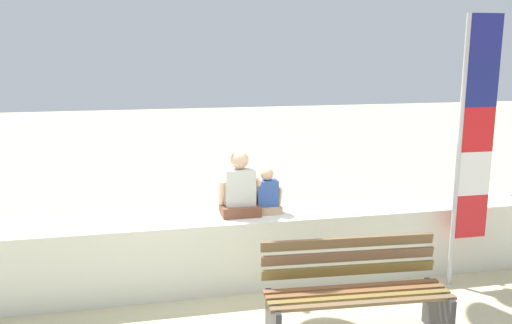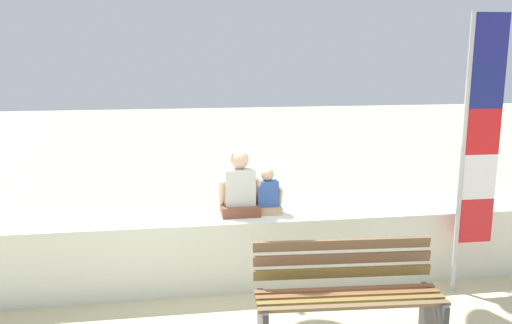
{
  "view_description": "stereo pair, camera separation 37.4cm",
  "coord_description": "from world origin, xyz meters",
  "px_view_note": "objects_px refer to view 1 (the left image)",
  "views": [
    {
      "loc": [
        -1.27,
        -4.5,
        2.6
      ],
      "look_at": [
        -0.02,
        1.19,
        1.4
      ],
      "focal_mm": 38.16,
      "sensor_mm": 36.0,
      "label": 1
    },
    {
      "loc": [
        -0.9,
        -4.57,
        2.6
      ],
      "look_at": [
        -0.02,
        1.19,
        1.4
      ],
      "focal_mm": 38.16,
      "sensor_mm": 36.0,
      "label": 2
    }
  ],
  "objects_px": {
    "park_bench": "(355,294)",
    "person_child": "(267,195)",
    "person_adult": "(240,190)",
    "flag_banner": "(472,138)"
  },
  "relations": [
    {
      "from": "park_bench",
      "to": "person_child",
      "type": "relative_size",
      "value": 3.27
    },
    {
      "from": "park_bench",
      "to": "flag_banner",
      "type": "bearing_deg",
      "value": 27.06
    },
    {
      "from": "park_bench",
      "to": "person_adult",
      "type": "xyz_separation_m",
      "value": [
        -0.8,
        1.43,
        0.66
      ]
    },
    {
      "from": "park_bench",
      "to": "person_adult",
      "type": "bearing_deg",
      "value": 119.13
    },
    {
      "from": "park_bench",
      "to": "person_child",
      "type": "height_order",
      "value": "person_child"
    },
    {
      "from": "park_bench",
      "to": "person_child",
      "type": "bearing_deg",
      "value": 108.81
    },
    {
      "from": "person_child",
      "to": "flag_banner",
      "type": "bearing_deg",
      "value": -15.75
    },
    {
      "from": "person_adult",
      "to": "park_bench",
      "type": "bearing_deg",
      "value": -60.87
    },
    {
      "from": "person_child",
      "to": "flag_banner",
      "type": "relative_size",
      "value": 0.18
    },
    {
      "from": "person_adult",
      "to": "flag_banner",
      "type": "distance_m",
      "value": 2.57
    }
  ]
}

